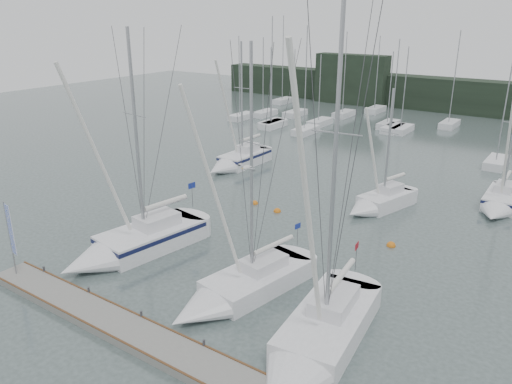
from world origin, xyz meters
TOP-DOWN VIEW (x-y plane):
  - ground at (0.00, 0.00)m, footprint 160.00×160.00m
  - dock at (0.00, -5.00)m, footprint 24.00×2.00m
  - far_treeline at (0.00, 62.00)m, footprint 90.00×4.00m
  - far_building_left at (-20.00, 60.00)m, footprint 12.00×3.00m
  - mast_forest at (-6.06, 44.57)m, footprint 59.13×24.79m
  - sailboat_near_left at (-8.13, 0.51)m, footprint 4.71×10.21m
  - sailboat_near_center at (0.42, 0.05)m, footprint 4.49×9.50m
  - sailboat_near_right at (6.22, -1.74)m, footprint 4.12×10.61m
  - sailboat_mid_a at (-13.83, 19.63)m, footprint 2.79×8.24m
  - sailboat_mid_c at (1.83, 16.70)m, footprint 4.04×6.97m
  - sailboat_mid_d at (9.65, 22.20)m, footprint 2.43×7.30m
  - buoy_a at (-4.31, 12.13)m, footprint 0.58×0.58m
  - buoy_b at (5.05, 11.32)m, footprint 0.60×0.60m
  - buoy_c at (-6.71, 12.56)m, footprint 0.54×0.54m
  - dock_banner at (-10.87, -5.13)m, footprint 0.67×0.16m
  - seagull at (1.39, 0.15)m, footprint 1.09×0.53m

SIDE VIEW (x-z plane):
  - ground at x=0.00m, z-range 0.00..0.00m
  - buoy_a at x=-4.31m, z-range -0.29..0.29m
  - buoy_b at x=5.05m, z-range -0.30..0.30m
  - buoy_c at x=-6.71m, z-range -0.27..0.27m
  - dock at x=0.00m, z-range 0.00..0.40m
  - mast_forest at x=-6.06m, z-range -6.63..7.59m
  - sailboat_near_center at x=0.42m, z-range -6.63..7.64m
  - sailboat_mid_c at x=1.83m, z-range -4.46..5.52m
  - sailboat_mid_d at x=9.65m, z-range -5.06..6.13m
  - sailboat_near_right at x=6.22m, z-range -7.80..8.97m
  - sailboat_mid_a at x=-13.83m, z-range -5.76..7.02m
  - sailboat_near_left at x=-8.13m, z-range -6.76..8.08m
  - far_treeline at x=0.00m, z-range 0.00..5.00m
  - dock_banner at x=-10.87m, z-range 0.80..5.22m
  - far_building_left at x=-20.00m, z-range 0.00..8.00m
  - seagull at x=1.39m, z-range 7.48..7.69m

